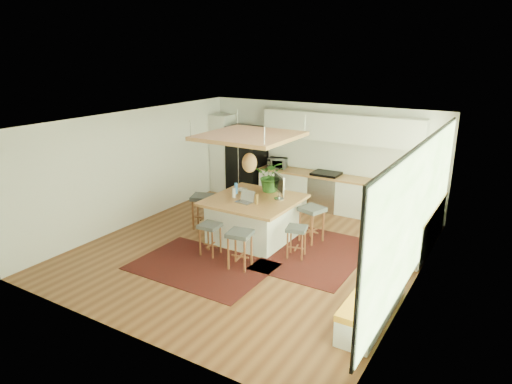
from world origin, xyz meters
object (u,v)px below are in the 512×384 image
Objects in this scene: microwave at (277,162)px; stool_right_front at (296,241)px; island at (254,219)px; stool_near_left at (210,238)px; laptop at (244,197)px; fridge at (247,163)px; island_plant at (271,179)px; stool_near_right at (240,251)px; monitor at (279,187)px; stool_left_side at (203,213)px; stool_right_back at (311,226)px.

stool_right_front is at bearing -65.96° from microwave.
island reaches higher than stool_near_left.
laptop reaches higher than island.
fridge is 2.69× the size of island_plant.
stool_near_right reaches higher than stool_right_front.
monitor is (0.51, 0.60, 0.14)m from laptop.
microwave is at bearing 79.18° from stool_left_side.
stool_right_front is 0.89m from stool_right_back.
stool_left_side is 1.82m from island_plant.
fridge is at bearing 99.91° from stool_left_side.
fridge is 3.35m from monitor.
microwave is at bearing 124.79° from stool_right_front.
stool_right_back is 1.62m from laptop.
island is (1.85, -2.66, -0.46)m from fridge.
fridge is at bearing 144.36° from stool_right_back.
laptop is (-1.27, 0.04, 0.70)m from stool_right_front.
stool_left_side is at bearing 174.70° from laptop.
stool_near_left is at bearing -131.36° from stool_right_back.
stool_left_side is (0.47, -2.72, -0.57)m from fridge.
island is 4.94× the size of laptop.
stool_right_back and stool_left_side have the same top height.
island is at bearing 162.91° from stool_right_front.
stool_near_left is 1.02× the size of stool_right_front.
island is 1.22m from stool_near_left.
island_plant is at bearing 172.28° from stool_right_back.
microwave reaches higher than laptop.
stool_right_back is at bearing 23.83° from island.
monitor is (-0.68, -0.25, 0.83)m from stool_right_back.
island_plant is (1.43, 0.71, 0.86)m from stool_left_side.
monitor is at bearing 60.74° from stool_near_left.
stool_right_front is 1.29m from monitor.
stool_right_front is at bearing -85.27° from stool_right_back.
stool_right_front is 3.74m from microwave.
stool_near_right reaches higher than stool_near_left.
stool_right_back is (1.48, 1.68, 0.00)m from stool_near_left.
microwave reaches higher than stool_right_back.
stool_near_left is 1.53m from stool_left_side.
stool_near_left is at bearing -46.82° from stool_left_side.
stool_near_left is at bearing -92.74° from microwave.
fridge reaches higher than stool_near_right.
fridge is at bearing 120.46° from stool_near_right.
island_plant is at bearing -75.82° from microwave.
stool_left_side is at bearing 133.18° from stool_near_left.
island is 3.71× the size of microwave.
fridge reaches higher than stool_right_back.
stool_right_front is (1.23, -0.38, -0.11)m from island.
stool_right_front is 2.62m from stool_left_side.
island is at bearing 74.46° from stool_near_left.
stool_near_right is 0.94× the size of stool_right_back.
microwave is 0.68× the size of island_plant.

